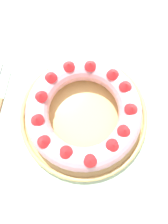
% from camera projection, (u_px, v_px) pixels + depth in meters
% --- Properties ---
extents(ground_plane, '(8.00, 8.00, 0.00)m').
position_uv_depth(ground_plane, '(84.00, 143.00, 1.37)').
color(ground_plane, brown).
extents(dining_table, '(1.15, 1.27, 0.77)m').
position_uv_depth(dining_table, '(84.00, 119.00, 0.72)').
color(dining_table, silver).
rests_on(dining_table, ground_plane).
extents(serving_dish, '(0.36, 0.36, 0.02)m').
position_uv_depth(serving_dish, '(84.00, 116.00, 0.61)').
color(serving_dish, tan).
rests_on(serving_dish, dining_table).
extents(bundt_cake, '(0.31, 0.31, 0.08)m').
position_uv_depth(bundt_cake, '(84.00, 112.00, 0.57)').
color(bundt_cake, '#E09EAD').
rests_on(bundt_cake, serving_dish).
extents(cake_knife, '(0.02, 0.16, 0.01)m').
position_uv_depth(cake_knife, '(0.00, 99.00, 0.63)').
color(cake_knife, '#936038').
rests_on(cake_knife, dining_table).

